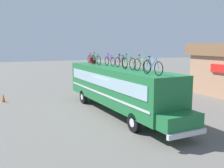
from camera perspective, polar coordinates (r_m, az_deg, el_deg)
ground_plane at (r=17.86m, az=0.96°, el=-6.25°), size 120.00×120.00×0.00m
bus at (r=17.35m, az=1.19°, el=-0.43°), size 12.86×2.41×3.09m
luggage_bag_1 at (r=21.78m, az=-4.35°, el=5.24°), size 0.54×0.40×0.44m
rooftop_bicycle_1 at (r=21.04m, az=-4.54°, el=5.53°), size 1.64×0.44×0.88m
rooftop_bicycle_2 at (r=19.65m, az=-3.60°, el=5.42°), size 1.81×0.44×0.96m
rooftop_bicycle_3 at (r=18.49m, az=-0.51°, el=5.13°), size 1.62×0.44×0.88m
rooftop_bicycle_4 at (r=17.29m, az=2.03°, el=4.91°), size 1.70×0.44×0.90m
rooftop_bicycle_5 at (r=15.81m, az=3.66°, el=4.64°), size 1.68×0.44×0.96m
rooftop_bicycle_6 at (r=14.62m, az=6.66°, el=4.26°), size 1.78×0.44×0.95m
rooftop_bicycle_7 at (r=13.13m, az=8.90°, el=3.71°), size 1.72×0.44×0.93m
traffic_cone at (r=22.74m, az=-22.86°, el=-2.80°), size 0.29×0.29×0.70m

